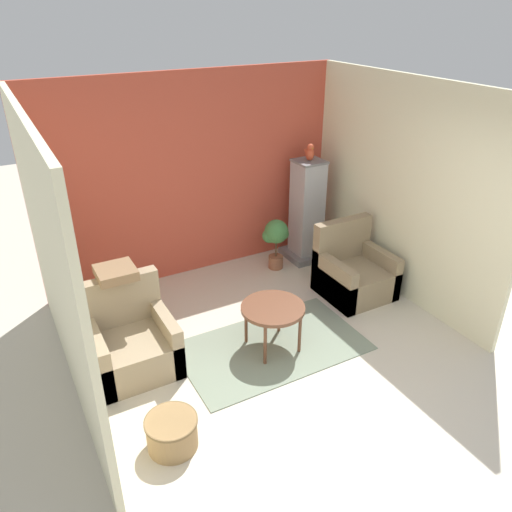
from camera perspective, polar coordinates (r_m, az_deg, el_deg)
ground_plane at (r=4.85m, az=9.89°, el=-17.97°), size 20.00×20.00×0.00m
wall_back_accent at (r=6.65m, az=-7.05°, el=8.94°), size 4.11×0.06×2.68m
wall_left at (r=4.70m, az=-22.22°, el=-1.11°), size 0.06×3.30×2.68m
wall_right at (r=6.38m, az=16.29°, el=7.24°), size 0.06×3.30×2.68m
area_rug at (r=5.59m, az=1.86°, el=-10.30°), size 2.00×1.17×0.01m
coffee_table at (r=5.31m, az=1.94°, el=-6.25°), size 0.68×0.68×0.53m
armchair_left at (r=5.32m, az=-14.03°, el=-9.65°), size 0.82×0.80×0.93m
armchair_right at (r=6.51m, az=11.06°, el=-1.95°), size 0.82×0.80×0.93m
birdcage at (r=7.19m, az=5.81°, el=4.84°), size 0.58×0.58×1.46m
parrot at (r=6.90m, az=6.16°, el=11.67°), size 0.11×0.20×0.24m
potted_plant at (r=6.91m, az=2.30°, el=2.26°), size 0.37×0.33×0.73m
wicker_basket at (r=4.52m, az=-9.59°, el=-19.22°), size 0.45×0.45×0.30m
throw_pillow at (r=5.19m, az=-15.74°, el=-1.82°), size 0.38×0.38×0.10m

